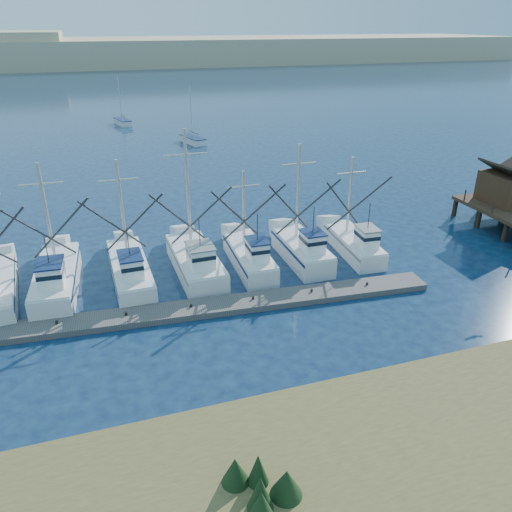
% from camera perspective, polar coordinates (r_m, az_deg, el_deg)
% --- Properties ---
extents(ground, '(500.00, 500.00, 0.00)m').
position_cam_1_polar(ground, '(30.07, 11.02, -8.94)').
color(ground, '#0C1B37').
rests_on(ground, ground).
extents(shore_bank, '(40.00, 10.00, 1.60)m').
position_cam_1_polar(shore_bank, '(20.18, 3.65, -26.72)').
color(shore_bank, '#4C422D').
rests_on(shore_bank, ground).
extents(floating_dock, '(30.08, 4.06, 0.40)m').
position_cam_1_polar(floating_dock, '(31.96, -5.60, -5.89)').
color(floating_dock, '#5A5551').
rests_on(floating_dock, ground).
extents(dune_ridge, '(360.00, 60.00, 10.00)m').
position_cam_1_polar(dune_ridge, '(232.08, -15.86, 21.56)').
color(dune_ridge, tan).
rests_on(dune_ridge, ground).
extents(trawler_fleet, '(28.89, 8.87, 10.14)m').
position_cam_1_polar(trawler_fleet, '(35.84, -9.25, -1.08)').
color(trawler_fleet, white).
rests_on(trawler_fleet, ground).
extents(sailboat_near, '(3.16, 5.59, 8.10)m').
position_cam_1_polar(sailboat_near, '(77.19, -7.22, 13.01)').
color(sailboat_near, white).
rests_on(sailboat_near, ground).
extents(sailboat_far, '(2.84, 5.54, 8.10)m').
position_cam_1_polar(sailboat_far, '(94.13, -15.01, 14.59)').
color(sailboat_far, white).
rests_on(sailboat_far, ground).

